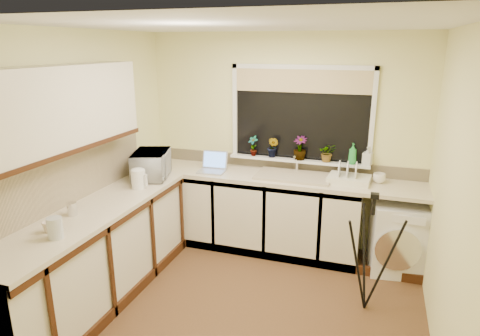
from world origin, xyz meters
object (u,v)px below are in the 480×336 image
Objects in this scene: plant_a at (253,146)px; laptop at (213,166)px; plant_d at (327,153)px; kettle at (138,179)px; glass_jug at (55,228)px; tripod at (369,253)px; cup_left at (48,227)px; microwave at (151,165)px; soap_bottle_green at (353,154)px; cup_back at (379,178)px; plant_b at (273,147)px; dish_rack at (349,179)px; soap_bottle_clear at (367,156)px; washing_machine at (397,237)px; steel_jar at (72,209)px; plant_c at (300,148)px.

laptop is at bearing -147.48° from plant_a.
laptop is 1.52× the size of plant_d.
kettle is 1.14× the size of glass_jug.
tripod is (1.80, -0.82, -0.40)m from laptop.
cup_left is at bearing -129.86° from plant_d.
tripod is 2.11× the size of microwave.
cup_left is (-2.13, -2.22, -0.22)m from soap_bottle_green.
tripod is 6.72× the size of glass_jug.
cup_back is (2.32, 0.96, -0.04)m from kettle.
plant_b is 1.82× the size of cup_back.
plant_b is at bearing -179.34° from plant_d.
laptop is 3.40× the size of cup_left.
laptop is 1.53m from dish_rack.
laptop is 1.73m from soap_bottle_clear.
microwave is 2.27× the size of soap_bottle_green.
laptop reaches higher than tripod.
cup_back is at bearing -21.84° from soap_bottle_green.
plant_a is 0.86m from plant_d.
plant_b is 1.17× the size of soap_bottle_clear.
tripod is 1.87m from plant_a.
laptop is at bearing -170.23° from soap_bottle_green.
washing_machine is 3.15× the size of plant_a.
kettle is 2.51m from cup_back.
laptop is 1.67× the size of kettle.
tripod reaches higher than kettle.
glass_jug is 3.16m from cup_back.
soap_bottle_clear is (1.29, 0.01, -0.02)m from plant_a.
plant_b reaches higher than laptop.
plant_d reaches higher than glass_jug.
microwave is 2.20× the size of plant_a.
steel_jar is at bearing -101.15° from kettle.
microwave reaches higher than glass_jug.
glass_jug is 0.81× the size of soap_bottle_clear.
glass_jug is (-0.46, -2.02, 0.02)m from laptop.
washing_machine is at bearing -3.16° from laptop.
microwave reaches higher than laptop.
plant_d is 2.90m from cup_left.
steel_jar is 2.16m from plant_a.
glass_jug is 3.15m from soap_bottle_clear.
tripod is at bearing -0.27° from kettle.
soap_bottle_green reaches higher than soap_bottle_clear.
plant_a is at bearing 174.62° from dish_rack.
plant_b reaches higher than kettle.
kettle is at bearing -129.79° from plant_a.
plant_a is 0.55m from plant_c.
dish_rack is 2.89m from glass_jug.
tripod is at bearing 25.24° from cup_left.
dish_rack is 2.11× the size of soap_bottle_clear.
washing_machine is at bearing -32.02° from cup_back.
steel_jar is at bearing -130.53° from plant_c.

